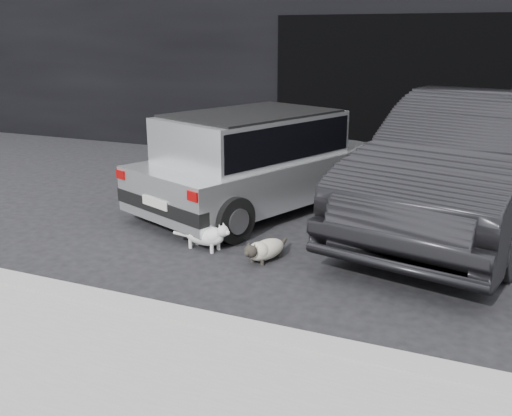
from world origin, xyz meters
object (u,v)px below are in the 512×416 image
at_px(silver_hatchback, 257,156).
at_px(cat_siamese, 264,250).
at_px(second_car, 472,162).
at_px(cat_white, 207,235).

bearing_deg(silver_hatchback, cat_siamese, -43.31).
height_order(second_car, cat_white, second_car).
relative_size(silver_hatchback, cat_white, 5.26).
relative_size(silver_hatchback, second_car, 0.79).
xyz_separation_m(silver_hatchback, second_car, (2.68, 0.27, 0.10)).
bearing_deg(cat_siamese, cat_white, 11.39).
relative_size(silver_hatchback, cat_siamese, 5.21).
distance_m(silver_hatchback, cat_siamese, 2.02).
height_order(silver_hatchback, cat_siamese, silver_hatchback).
xyz_separation_m(second_car, cat_siamese, (-1.87, -2.01, -0.69)).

